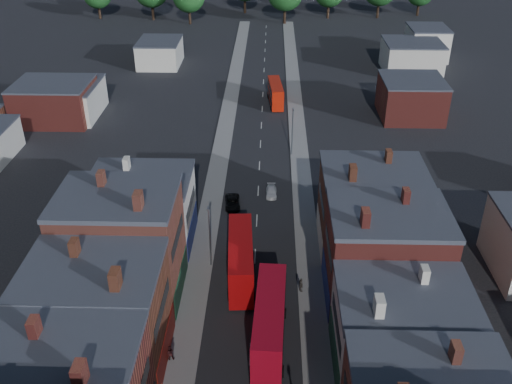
# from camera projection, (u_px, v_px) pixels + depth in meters

# --- Properties ---
(pavement_west) EXTENTS (3.00, 200.00, 0.12)m
(pavement_west) POSITION_uv_depth(u_px,v_px,m) (215.00, 183.00, 85.31)
(pavement_west) COLOR gray
(pavement_west) RESTS_ON ground
(pavement_east) EXTENTS (3.00, 200.00, 0.12)m
(pavement_east) POSITION_uv_depth(u_px,v_px,m) (302.00, 184.00, 85.00)
(pavement_east) COLOR gray
(pavement_east) RESTS_ON ground
(lamp_post_2) EXTENTS (0.25, 0.70, 8.12)m
(lamp_post_2) POSITION_uv_depth(u_px,v_px,m) (209.00, 233.00, 65.66)
(lamp_post_2) COLOR slate
(lamp_post_2) RESTS_ON ground
(lamp_post_3) EXTENTS (0.25, 0.70, 8.12)m
(lamp_post_3) POSITION_uv_depth(u_px,v_px,m) (292.00, 129.00, 91.35)
(lamp_post_3) COLOR slate
(lamp_post_3) RESTS_ON ground
(bus_0) EXTENTS (3.51, 11.95, 5.10)m
(bus_0) POSITION_uv_depth(u_px,v_px,m) (241.00, 259.00, 64.60)
(bus_0) COLOR #BE0A0C
(bus_0) RESTS_ON ground
(bus_1) EXTENTS (3.56, 12.48, 5.34)m
(bus_1) POSITION_uv_depth(u_px,v_px,m) (270.00, 322.00, 55.50)
(bus_1) COLOR red
(bus_1) RESTS_ON ground
(bus_2) EXTENTS (3.22, 10.12, 4.30)m
(bus_2) POSITION_uv_depth(u_px,v_px,m) (276.00, 93.00, 112.24)
(bus_2) COLOR #AE1707
(bus_2) RESTS_ON ground
(car_1) EXTENTS (1.33, 3.56, 1.16)m
(car_1) POSITION_uv_depth(u_px,v_px,m) (276.00, 352.00, 55.28)
(car_1) COLOR #121551
(car_1) RESTS_ON ground
(car_2) EXTENTS (2.46, 4.60, 1.23)m
(car_2) POSITION_uv_depth(u_px,v_px,m) (233.00, 202.00, 79.45)
(car_2) COLOR black
(car_2) RESTS_ON ground
(car_3) EXTENTS (1.54, 3.67, 1.06)m
(car_3) POSITION_uv_depth(u_px,v_px,m) (271.00, 192.00, 82.21)
(car_3) COLOR white
(car_3) RESTS_ON ground
(ped_1) EXTENTS (0.86, 0.56, 1.65)m
(ped_1) POSITION_uv_depth(u_px,v_px,m) (170.00, 353.00, 54.68)
(ped_1) COLOR #391718
(ped_1) RESTS_ON pavement_west
(ped_3) EXTENTS (0.80, 1.13, 1.75)m
(ped_3) POSITION_uv_depth(u_px,v_px,m) (301.00, 285.00, 63.33)
(ped_3) COLOR #504A44
(ped_3) RESTS_ON pavement_east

